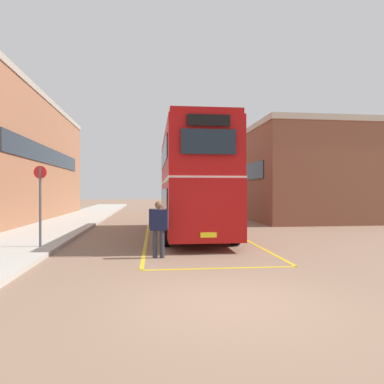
# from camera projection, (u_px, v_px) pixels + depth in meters

# --- Properties ---
(ground_plane) EXTENTS (135.60, 135.60, 0.00)m
(ground_plane) POSITION_uv_depth(u_px,v_px,m) (173.00, 226.00, 20.76)
(ground_plane) COLOR #846651
(sidewalk_left) EXTENTS (4.00, 57.60, 0.14)m
(sidewalk_left) POSITION_uv_depth(u_px,v_px,m) (68.00, 222.00, 22.34)
(sidewalk_left) COLOR #B2ADA3
(sidewalk_left) RESTS_ON ground
(brick_building_left) EXTENTS (6.56, 21.60, 8.34)m
(brick_building_left) POSITION_uv_depth(u_px,v_px,m) (0.00, 159.00, 23.68)
(brick_building_left) COLOR #9E6647
(brick_building_left) RESTS_ON ground
(depot_building_right) EXTENTS (8.86, 12.44, 6.47)m
(depot_building_right) POSITION_uv_depth(u_px,v_px,m) (300.00, 175.00, 26.54)
(depot_building_right) COLOR brown
(depot_building_right) RESTS_ON ground
(double_decker_bus) EXTENTS (3.00, 10.23, 4.75)m
(double_decker_bus) POSITION_uv_depth(u_px,v_px,m) (192.00, 181.00, 16.28)
(double_decker_bus) COLOR black
(double_decker_bus) RESTS_ON ground
(single_deck_bus) EXTENTS (2.75, 9.34, 3.02)m
(single_deck_bus) POSITION_uv_depth(u_px,v_px,m) (188.00, 195.00, 36.71)
(single_deck_bus) COLOR black
(single_deck_bus) RESTS_ON ground
(pedestrian_boarding) EXTENTS (0.58, 0.26, 1.72)m
(pedestrian_boarding) POSITION_uv_depth(u_px,v_px,m) (158.00, 225.00, 10.71)
(pedestrian_boarding) COLOR #2D2D38
(pedestrian_boarding) RESTS_ON ground
(bus_stop_sign) EXTENTS (0.44, 0.09, 2.75)m
(bus_stop_sign) POSITION_uv_depth(u_px,v_px,m) (40.00, 198.00, 12.05)
(bus_stop_sign) COLOR #4C4C51
(bus_stop_sign) RESTS_ON sidewalk_left
(bay_marking_yellow) EXTENTS (4.44, 12.24, 0.01)m
(bay_marking_yellow) POSITION_uv_depth(u_px,v_px,m) (197.00, 241.00, 14.38)
(bay_marking_yellow) COLOR gold
(bay_marking_yellow) RESTS_ON ground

